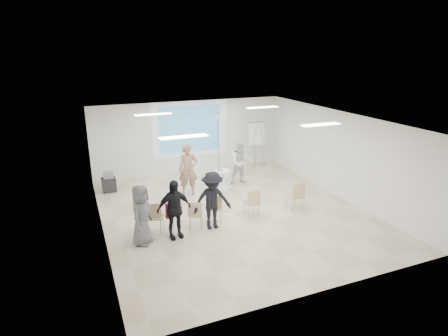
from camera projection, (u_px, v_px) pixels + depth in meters
name	position (u px, v px, depth m)	size (l,w,h in m)	color
floor	(233.00, 213.00, 12.04)	(8.00, 9.00, 0.10)	beige
ceiling	(234.00, 118.00, 11.10)	(8.00, 9.00, 0.10)	white
wall_back	(190.00, 137.00, 15.58)	(8.00, 0.10, 3.00)	silver
wall_left	(97.00, 185.00, 10.10)	(0.10, 9.00, 3.00)	silver
wall_right	(340.00, 154.00, 13.03)	(0.10, 9.00, 3.00)	silver
projection_halo	(190.00, 129.00, 15.41)	(3.20, 0.01, 2.30)	silver
projection_image	(190.00, 129.00, 15.40)	(2.60, 0.01, 1.90)	teal
pedestal_table	(222.00, 179.00, 13.82)	(0.76, 0.76, 0.77)	white
player_left	(188.00, 167.00, 13.12)	(0.77, 0.52, 2.12)	#99735E
player_right	(241.00, 160.00, 14.28)	(0.92, 0.74, 1.91)	silver
controller_left	(191.00, 155.00, 13.31)	(0.04, 0.12, 0.04)	white
controller_right	(234.00, 150.00, 14.34)	(0.04, 0.11, 0.04)	white
chair_far_left	(154.00, 215.00, 10.47)	(0.54, 0.56, 0.95)	tan
chair_left_mid	(173.00, 212.00, 10.65)	(0.59, 0.61, 0.96)	tan
chair_left_inner	(195.00, 213.00, 10.75)	(0.55, 0.57, 0.87)	tan
chair_center	(215.00, 206.00, 11.21)	(0.54, 0.56, 0.88)	tan
chair_right_inner	(253.00, 201.00, 11.57)	(0.43, 0.46, 0.88)	tan
chair_right_far	(296.00, 194.00, 11.94)	(0.47, 0.50, 0.96)	tan
red_jacket	(173.00, 209.00, 10.47)	(0.46, 0.10, 0.44)	maroon
laptop	(196.00, 213.00, 10.85)	(0.32, 0.23, 0.03)	black
audience_left	(174.00, 205.00, 10.13)	(1.12, 0.67, 1.93)	black
audience_mid	(212.00, 197.00, 10.67)	(1.26, 0.69, 1.95)	black
audience_outer	(141.00, 211.00, 9.82)	(0.91, 0.60, 1.87)	slate
flipchart_easel	(256.00, 134.00, 16.26)	(0.87, 0.66, 2.02)	#909398
av_cart	(109.00, 183.00, 13.65)	(0.50, 0.40, 0.74)	black
ceiling_projector	(219.00, 121.00, 12.56)	(0.30, 0.25, 3.00)	white
fluor_panel_nw	(153.00, 114.00, 12.16)	(1.20, 0.30, 0.02)	white
fluor_panel_ne	(262.00, 107.00, 13.61)	(1.20, 0.30, 0.02)	white
fluor_panel_sw	(184.00, 137.00, 9.07)	(1.20, 0.30, 0.02)	white
fluor_panel_se	(321.00, 125.00, 10.52)	(1.20, 0.30, 0.02)	white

